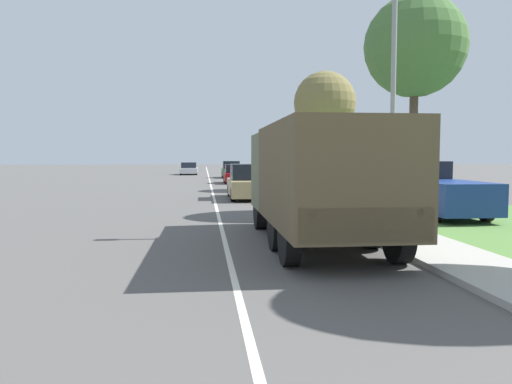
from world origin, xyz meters
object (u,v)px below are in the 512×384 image
(car_third_ahead, at_px, (231,170))
(military_truck, at_px, (318,176))
(pickup_truck, at_px, (430,190))
(car_fourth_ahead, at_px, (189,169))
(lamp_post, at_px, (386,85))
(car_second_ahead, at_px, (236,175))
(car_nearest_ahead, at_px, (249,183))

(car_third_ahead, bearing_deg, military_truck, -89.96)
(pickup_truck, bearing_deg, car_third_ahead, 99.70)
(car_fourth_ahead, bearing_deg, pickup_truck, -76.46)
(car_third_ahead, distance_m, pickup_truck, 32.13)
(military_truck, height_order, lamp_post, lamp_post)
(car_second_ahead, bearing_deg, military_truck, -89.61)
(military_truck, bearing_deg, car_fourth_ahead, 95.44)
(car_nearest_ahead, distance_m, lamp_post, 11.91)
(car_third_ahead, height_order, pickup_truck, pickup_truck)
(car_second_ahead, xyz_separation_m, pickup_truck, (5.58, -21.74, 0.24))
(car_third_ahead, height_order, lamp_post, lamp_post)
(car_second_ahead, relative_size, pickup_truck, 0.73)
(car_third_ahead, bearing_deg, lamp_post, -86.17)
(car_nearest_ahead, bearing_deg, lamp_post, -75.71)
(car_fourth_ahead, bearing_deg, lamp_post, -81.35)
(military_truck, xyz_separation_m, car_third_ahead, (-0.02, 37.13, -0.91))
(pickup_truck, relative_size, lamp_post, 0.85)
(car_nearest_ahead, distance_m, car_second_ahead, 14.23)
(pickup_truck, bearing_deg, car_second_ahead, 104.38)
(car_fourth_ahead, bearing_deg, car_nearest_ahead, -83.28)
(car_nearest_ahead, distance_m, pickup_truck, 9.54)
(lamp_post, bearing_deg, military_truck, -141.06)
(car_third_ahead, relative_size, pickup_truck, 0.72)
(military_truck, height_order, car_fourth_ahead, military_truck)
(car_nearest_ahead, relative_size, car_third_ahead, 1.18)
(car_second_ahead, relative_size, car_third_ahead, 1.01)
(car_third_ahead, distance_m, lamp_post, 35.48)
(lamp_post, bearing_deg, car_nearest_ahead, 104.29)
(car_fourth_ahead, bearing_deg, car_second_ahead, -77.44)
(car_nearest_ahead, xyz_separation_m, pickup_truck, (5.88, -7.51, 0.14))
(military_truck, height_order, car_nearest_ahead, military_truck)
(car_third_ahead, height_order, car_fourth_ahead, car_third_ahead)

